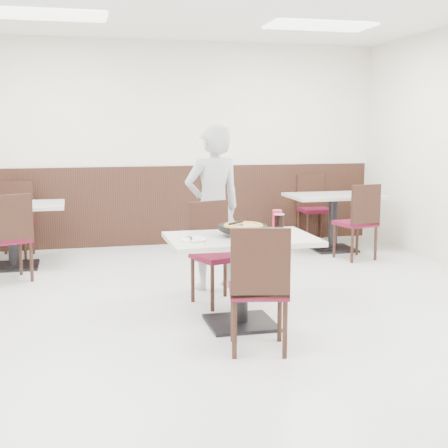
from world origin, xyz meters
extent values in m
plane|color=beige|center=(0.00, 0.00, 0.00)|extent=(7.00, 7.00, 0.00)
cube|color=silver|center=(0.00, 3.50, 1.40)|extent=(6.00, 0.04, 2.80)
cube|color=black|center=(0.00, 3.48, 0.55)|extent=(5.90, 0.03, 1.10)
cube|color=white|center=(-1.50, 1.80, 2.78)|extent=(1.20, 0.60, 0.02)
cube|color=white|center=(1.50, 1.80, 2.78)|extent=(1.20, 0.60, 0.02)
cylinder|color=black|center=(0.05, -0.25, 0.77)|extent=(0.13, 0.13, 0.04)
cylinder|color=black|center=(0.04, -0.21, 0.79)|extent=(0.36, 0.36, 0.01)
cylinder|color=#BD8B32|center=(0.05, -0.21, 0.81)|extent=(0.34, 0.34, 0.02)
cube|color=silver|center=(0.01, -0.26, 0.84)|extent=(0.10, 0.12, 0.00)
cube|color=white|center=(-0.41, -0.35, 0.75)|extent=(0.17, 0.17, 0.00)
cylinder|color=white|center=(-0.40, -0.34, 0.76)|extent=(0.20, 0.20, 0.01)
cube|color=silver|center=(-0.42, -0.37, 0.77)|extent=(0.05, 0.15, 0.00)
cylinder|color=black|center=(0.43, 0.01, 0.81)|extent=(0.09, 0.09, 0.13)
cylinder|color=red|center=(0.45, 0.10, 0.83)|extent=(0.09, 0.09, 0.16)
imported|color=#B1B0B5|center=(0.05, 0.97, 0.83)|extent=(0.68, 0.53, 1.67)
camera|label=1|loc=(-1.32, -5.12, 1.65)|focal=50.00mm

